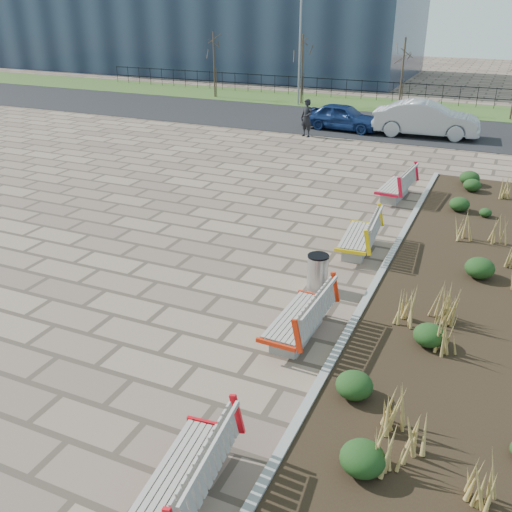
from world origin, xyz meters
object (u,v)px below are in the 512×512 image
at_px(bench_a, 181,470).
at_px(lamp_west, 300,53).
at_px(litter_bin, 318,273).
at_px(bench_c, 358,234).
at_px(pedestrian, 307,118).
at_px(car_silver, 426,119).
at_px(bench_b, 297,315).
at_px(bench_d, 395,184).
at_px(car_blue, 343,117).

distance_m(bench_a, lamp_west, 30.22).
height_order(bench_a, litter_bin, bench_a).
bearing_deg(bench_a, bench_c, 84.45).
height_order(pedestrian, car_silver, pedestrian).
relative_size(bench_b, litter_bin, 2.50).
distance_m(bench_d, litter_bin, 7.19).
distance_m(bench_a, pedestrian, 21.73).
xyz_separation_m(litter_bin, pedestrian, (-5.44, 14.53, 0.45)).
relative_size(pedestrian, lamp_west, 0.29).
xyz_separation_m(bench_b, lamp_west, (-9.00, 24.38, 2.54)).
relative_size(car_blue, lamp_west, 0.63).
relative_size(car_blue, car_silver, 0.77).
relative_size(bench_d, car_blue, 0.56).
bearing_deg(litter_bin, car_silver, 90.99).
height_order(bench_b, pedestrian, pedestrian).
xyz_separation_m(bench_c, pedestrian, (-5.72, 12.08, 0.37)).
relative_size(litter_bin, lamp_west, 0.14).
xyz_separation_m(bench_a, bench_c, (0.00, 8.88, 0.00)).
distance_m(bench_a, litter_bin, 6.43).
distance_m(bench_b, lamp_west, 26.11).
distance_m(litter_bin, car_silver, 16.85).
height_order(litter_bin, car_blue, car_blue).
relative_size(bench_a, car_silver, 0.43).
height_order(bench_b, car_silver, car_silver).
bearing_deg(bench_d, litter_bin, -87.89).
bearing_deg(lamp_west, pedestrian, -67.11).
bearing_deg(bench_a, car_blue, 95.59).
bearing_deg(bench_d, car_silver, 97.71).
bearing_deg(lamp_west, bench_d, -59.25).
relative_size(bench_d, car_silver, 0.43).
height_order(bench_a, bench_b, same).
height_order(car_silver, lamp_west, lamp_west).
bearing_deg(lamp_west, bench_a, -72.61).
height_order(bench_a, pedestrian, pedestrian).
distance_m(car_silver, lamp_west, 10.29).
bearing_deg(bench_d, bench_a, -85.67).
bearing_deg(bench_b, bench_c, 91.86).
bearing_deg(car_silver, litter_bin, 176.24).
bearing_deg(car_blue, pedestrian, 155.05).
xyz_separation_m(bench_b, car_silver, (-0.57, 18.91, 0.32)).
height_order(bench_d, car_blue, car_blue).
xyz_separation_m(bench_c, bench_d, (0.00, 4.73, 0.00)).
bearing_deg(lamp_west, car_blue, -52.02).
bearing_deg(lamp_west, bench_c, -65.62).
xyz_separation_m(pedestrian, lamp_west, (-3.28, 7.78, 2.17)).
distance_m(bench_a, bench_b, 4.36).
height_order(bench_c, car_blue, car_blue).
height_order(bench_b, bench_d, same).
relative_size(bench_b, car_blue, 0.56).
height_order(bench_a, bench_c, same).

